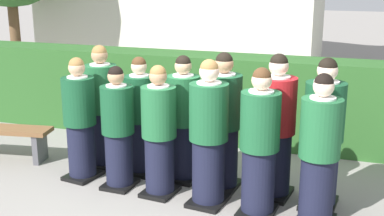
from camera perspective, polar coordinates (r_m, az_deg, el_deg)
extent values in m
plane|color=gray|center=(6.18, -0.73, -10.02)|extent=(60.00, 60.00, 0.00)
cylinder|color=black|center=(6.77, -12.23, -4.72)|extent=(0.35, 0.35, 0.73)
cube|color=black|center=(6.89, -12.07, -7.39)|extent=(0.44, 0.51, 0.05)
cylinder|color=#144728|center=(6.57, -12.55, 0.76)|extent=(0.41, 0.41, 0.60)
cylinder|color=white|center=(6.50, -12.71, 3.38)|extent=(0.26, 0.26, 0.03)
cube|color=navy|center=(6.69, -11.51, 2.13)|extent=(0.04, 0.02, 0.27)
sphere|color=tan|center=(6.48, -12.77, 4.40)|extent=(0.21, 0.21, 0.21)
sphere|color=olive|center=(6.47, -12.79, 4.72)|extent=(0.19, 0.19, 0.19)
cylinder|color=black|center=(6.42, -8.14, -5.75)|extent=(0.34, 0.34, 0.71)
cube|color=black|center=(6.54, -8.04, -8.43)|extent=(0.38, 0.46, 0.05)
cylinder|color=#144728|center=(6.22, -8.36, -0.20)|extent=(0.40, 0.40, 0.58)
cylinder|color=white|center=(6.15, -8.47, 2.46)|extent=(0.25, 0.25, 0.03)
cube|color=navy|center=(6.35, -7.57, 1.24)|extent=(0.04, 0.01, 0.26)
sphere|color=tan|center=(6.12, -8.51, 3.51)|extent=(0.20, 0.20, 0.20)
sphere|color=black|center=(6.12, -8.53, 3.83)|extent=(0.18, 0.18, 0.18)
cube|color=white|center=(6.46, -7.21, -0.38)|extent=(0.15, 0.02, 0.20)
cylinder|color=black|center=(6.16, -3.63, -6.42)|extent=(0.35, 0.35, 0.73)
cube|color=black|center=(6.30, -3.58, -9.29)|extent=(0.41, 0.49, 0.05)
cylinder|color=#1E5B33|center=(5.95, -3.74, -0.45)|extent=(0.41, 0.41, 0.60)
cylinder|color=white|center=(5.87, -3.79, 2.42)|extent=(0.26, 0.26, 0.03)
cube|color=navy|center=(6.08, -2.89, 1.09)|extent=(0.04, 0.02, 0.26)
sphere|color=tan|center=(5.85, -3.81, 3.55)|extent=(0.21, 0.21, 0.21)
sphere|color=olive|center=(5.84, -3.82, 3.90)|extent=(0.19, 0.19, 0.19)
cylinder|color=black|center=(5.90, 1.83, -7.13)|extent=(0.37, 0.37, 0.78)
cube|color=black|center=(6.05, 1.80, -10.33)|extent=(0.45, 0.53, 0.05)
cylinder|color=#19512D|center=(5.67, 1.89, -0.44)|extent=(0.44, 0.44, 0.65)
cylinder|color=white|center=(5.59, 1.92, 2.79)|extent=(0.27, 0.27, 0.03)
cube|color=navy|center=(5.82, 2.74, 1.28)|extent=(0.04, 0.02, 0.28)
sphere|color=beige|center=(5.56, 1.93, 4.05)|extent=(0.22, 0.22, 0.22)
sphere|color=olive|center=(5.55, 1.94, 4.45)|extent=(0.20, 0.20, 0.20)
cylinder|color=black|center=(5.71, 7.39, -8.16)|extent=(0.36, 0.36, 0.76)
cube|color=black|center=(5.86, 7.27, -11.36)|extent=(0.43, 0.51, 0.05)
cylinder|color=#19512D|center=(5.47, 7.63, -1.45)|extent=(0.43, 0.43, 0.63)
cylinder|color=white|center=(5.39, 7.75, 1.81)|extent=(0.27, 0.27, 0.03)
cube|color=gold|center=(5.63, 8.26, 0.33)|extent=(0.04, 0.02, 0.28)
sphere|color=beige|center=(5.36, 7.80, 3.08)|extent=(0.22, 0.22, 0.22)
sphere|color=#472D19|center=(5.35, 7.81, 3.48)|extent=(0.20, 0.20, 0.20)
cylinder|color=black|center=(5.62, 13.74, -8.93)|extent=(0.36, 0.36, 0.75)
cylinder|color=#1E5B33|center=(5.38, 14.20, -2.21)|extent=(0.43, 0.43, 0.62)
cylinder|color=white|center=(5.29, 14.42, 1.06)|extent=(0.26, 0.26, 0.03)
cube|color=gold|center=(5.53, 14.79, -0.42)|extent=(0.04, 0.02, 0.27)
sphere|color=beige|center=(5.27, 14.51, 2.34)|extent=(0.21, 0.21, 0.21)
sphere|color=black|center=(5.26, 14.53, 2.74)|extent=(0.20, 0.20, 0.20)
cylinder|color=black|center=(7.14, -9.87, -3.36)|extent=(0.37, 0.37, 0.77)
cube|color=black|center=(7.26, -9.74, -6.07)|extent=(0.43, 0.52, 0.05)
cylinder|color=#1E5B33|center=(6.95, -10.13, 2.16)|extent=(0.44, 0.44, 0.64)
cylinder|color=white|center=(6.88, -10.25, 4.78)|extent=(0.27, 0.27, 0.03)
cube|color=gold|center=(7.09, -9.24, 3.51)|extent=(0.04, 0.02, 0.28)
sphere|color=tan|center=(6.86, -10.30, 5.80)|extent=(0.22, 0.22, 0.22)
sphere|color=olive|center=(6.86, -10.32, 6.12)|extent=(0.20, 0.20, 0.20)
cylinder|color=black|center=(6.83, -5.71, -4.31)|extent=(0.34, 0.34, 0.72)
cube|color=black|center=(6.95, -5.63, -6.91)|extent=(0.41, 0.48, 0.05)
cylinder|color=#144728|center=(6.64, -5.85, 1.05)|extent=(0.41, 0.41, 0.60)
cylinder|color=white|center=(6.57, -5.93, 3.61)|extent=(0.25, 0.25, 0.03)
cube|color=#236038|center=(6.77, -5.07, 2.40)|extent=(0.04, 0.02, 0.26)
sphere|color=beige|center=(6.55, -5.95, 4.62)|extent=(0.20, 0.20, 0.20)
sphere|color=#472D19|center=(6.54, -5.96, 4.92)|extent=(0.19, 0.19, 0.19)
cylinder|color=black|center=(6.57, -0.95, -4.90)|extent=(0.36, 0.36, 0.75)
cube|color=black|center=(6.70, -0.94, -7.70)|extent=(0.41, 0.49, 0.05)
cylinder|color=#1E5B33|center=(6.37, -0.98, 0.87)|extent=(0.42, 0.42, 0.62)
cylinder|color=white|center=(6.30, -0.99, 3.63)|extent=(0.26, 0.26, 0.03)
cube|color=#236038|center=(6.52, -0.28, 2.33)|extent=(0.04, 0.01, 0.27)
sphere|color=tan|center=(6.27, -1.00, 4.71)|extent=(0.21, 0.21, 0.21)
sphere|color=black|center=(6.27, -1.00, 5.05)|extent=(0.19, 0.19, 0.19)
cylinder|color=black|center=(6.32, 3.44, -5.56)|extent=(0.38, 0.38, 0.78)
cube|color=black|center=(6.46, 3.38, -8.61)|extent=(0.44, 0.52, 0.05)
cylinder|color=#144728|center=(6.11, 3.54, 0.73)|extent=(0.44, 0.44, 0.65)
cylinder|color=white|center=(6.03, 3.59, 3.76)|extent=(0.27, 0.27, 0.03)
cube|color=navy|center=(6.27, 4.22, 2.32)|extent=(0.04, 0.02, 0.29)
sphere|color=tan|center=(6.01, 3.61, 4.94)|extent=(0.22, 0.22, 0.22)
sphere|color=black|center=(6.00, 3.62, 5.30)|extent=(0.20, 0.20, 0.20)
cube|color=white|center=(6.39, 4.39, 0.47)|extent=(0.15, 0.02, 0.20)
cylinder|color=black|center=(6.17, 9.19, -6.23)|extent=(0.38, 0.38, 0.79)
cube|color=black|center=(6.32, 9.04, -9.37)|extent=(0.45, 0.54, 0.05)
cylinder|color=#AD191E|center=(5.95, 9.48, 0.29)|extent=(0.45, 0.45, 0.66)
cylinder|color=white|center=(5.87, 9.62, 3.43)|extent=(0.28, 0.28, 0.03)
cube|color=navy|center=(6.12, 10.09, 1.94)|extent=(0.04, 0.02, 0.29)
sphere|color=beige|center=(5.85, 9.68, 4.65)|extent=(0.22, 0.22, 0.22)
sphere|color=black|center=(5.84, 9.70, 5.03)|extent=(0.21, 0.21, 0.21)
cylinder|color=black|center=(6.03, 14.14, -7.06)|extent=(0.38, 0.38, 0.79)
cube|color=black|center=(6.17, 13.92, -10.26)|extent=(0.44, 0.53, 0.05)
cylinder|color=#144728|center=(5.80, 14.60, -0.40)|extent=(0.45, 0.45, 0.66)
cylinder|color=white|center=(5.72, 14.83, 2.81)|extent=(0.28, 0.28, 0.03)
cube|color=#236038|center=(5.97, 15.01, 1.32)|extent=(0.04, 0.02, 0.29)
sphere|color=beige|center=(5.69, 14.91, 4.06)|extent=(0.22, 0.22, 0.22)
sphere|color=black|center=(5.69, 14.94, 4.45)|extent=(0.21, 0.21, 0.21)
cube|color=#285623|center=(8.00, 4.55, 1.03)|extent=(9.27, 0.70, 1.35)
cylinder|color=brown|center=(12.82, -19.07, 6.82)|extent=(0.24, 0.24, 1.88)
cube|color=brown|center=(7.70, -20.45, -2.25)|extent=(1.44, 0.56, 0.06)
cube|color=#4C4C51|center=(7.51, -16.63, -4.26)|extent=(0.13, 0.33, 0.42)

